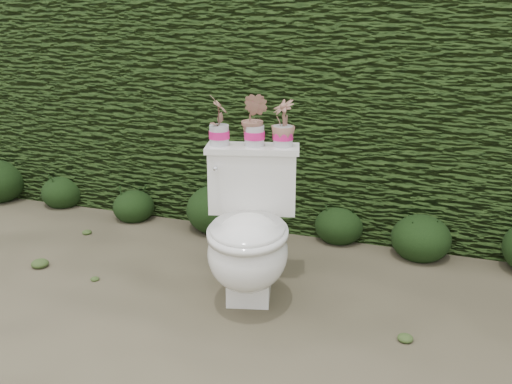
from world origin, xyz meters
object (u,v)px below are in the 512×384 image
(toilet, at_px, (249,236))
(potted_plant_center, at_px, (255,121))
(potted_plant_right, at_px, (283,125))
(potted_plant_left, at_px, (219,122))

(toilet, distance_m, potted_plant_center, 0.60)
(potted_plant_right, bearing_deg, potted_plant_left, -125.78)
(toilet, height_order, potted_plant_left, potted_plant_left)
(toilet, distance_m, potted_plant_left, 0.62)
(toilet, bearing_deg, potted_plant_right, 55.94)
(potted_plant_left, bearing_deg, toilet, -144.84)
(toilet, height_order, potted_plant_right, potted_plant_right)
(potted_plant_center, distance_m, potted_plant_right, 0.15)
(potted_plant_left, bearing_deg, potted_plant_center, -91.53)
(potted_plant_left, relative_size, potted_plant_center, 0.94)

